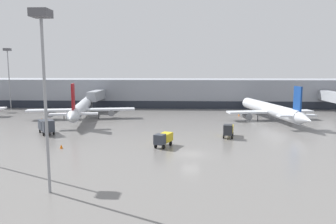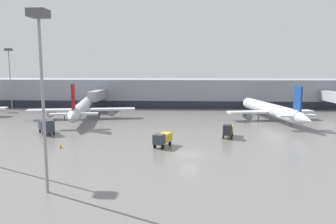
{
  "view_description": "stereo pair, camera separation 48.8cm",
  "coord_description": "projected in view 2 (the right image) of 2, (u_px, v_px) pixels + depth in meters",
  "views": [
    {
      "loc": [
        -1.24,
        -48.09,
        13.04
      ],
      "look_at": [
        -4.48,
        24.53,
        3.0
      ],
      "focal_mm": 35.0,
      "sensor_mm": 36.0,
      "label": 1
    },
    {
      "loc": [
        -0.75,
        -48.07,
        13.04
      ],
      "look_at": [
        -4.48,
        24.53,
        3.0
      ],
      "focal_mm": 35.0,
      "sensor_mm": 36.0,
      "label": 2
    }
  ],
  "objects": [
    {
      "name": "ground_plane",
      "position": [
        189.0,
        154.0,
        49.3
      ],
      "size": [
        320.0,
        320.0,
        0.0
      ],
      "primitive_type": "plane",
      "color": "slate"
    },
    {
      "name": "service_truck_0",
      "position": [
        46.0,
        125.0,
        64.21
      ],
      "size": [
        4.86,
        5.76,
        2.91
      ],
      "rotation": [
        0.0,
        0.0,
        5.32
      ],
      "color": "#2D333D",
      "rests_on": "ground_plane"
    },
    {
      "name": "parked_jet_0",
      "position": [
        82.0,
        108.0,
        82.54
      ],
      "size": [
        26.68,
        38.05,
        9.58
      ],
      "rotation": [
        0.0,
        0.0,
        1.75
      ],
      "color": "silver",
      "rests_on": "ground_plane"
    },
    {
      "name": "terminal_building",
      "position": [
        187.0,
        93.0,
        109.9
      ],
      "size": [
        160.0,
        28.11,
        9.0
      ],
      "color": "gray",
      "rests_on": "ground_plane"
    },
    {
      "name": "parked_jet_1",
      "position": [
        271.0,
        110.0,
        80.53
      ],
      "size": [
        21.65,
        36.51,
        9.06
      ],
      "rotation": [
        0.0,
        0.0,
        1.75
      ],
      "color": "silver",
      "rests_on": "ground_plane"
    },
    {
      "name": "traffic_cone_3",
      "position": [
        239.0,
        115.0,
        87.48
      ],
      "size": [
        0.49,
        0.49,
        0.68
      ],
      "color": "orange",
      "rests_on": "ground_plane"
    },
    {
      "name": "traffic_cone_1",
      "position": [
        42.0,
        119.0,
        79.43
      ],
      "size": [
        0.41,
        0.41,
        0.77
      ],
      "color": "orange",
      "rests_on": "ground_plane"
    },
    {
      "name": "service_truck_1",
      "position": [
        162.0,
        138.0,
        53.72
      ],
      "size": [
        3.1,
        4.59,
        2.3
      ],
      "rotation": [
        0.0,
        0.0,
        4.32
      ],
      "color": "gold",
      "rests_on": "ground_plane"
    },
    {
      "name": "apron_light_mast_1",
      "position": [
        40.0,
        50.0,
        32.32
      ],
      "size": [
        1.8,
        1.8,
        18.61
      ],
      "color": "gray",
      "rests_on": "ground_plane"
    },
    {
      "name": "traffic_cone_0",
      "position": [
        61.0,
        146.0,
        52.85
      ],
      "size": [
        0.51,
        0.51,
        0.66
      ],
      "color": "orange",
      "rests_on": "ground_plane"
    },
    {
      "name": "service_truck_2",
      "position": [
        228.0,
        130.0,
        60.99
      ],
      "size": [
        2.52,
        4.98,
        2.58
      ],
      "rotation": [
        0.0,
        0.0,
        4.51
      ],
      "color": "gold",
      "rests_on": "ground_plane"
    },
    {
      "name": "apron_light_mast_0",
      "position": [
        9.0,
        61.0,
        100.68
      ],
      "size": [
        1.8,
        1.8,
        18.69
      ],
      "color": "gray",
      "rests_on": "ground_plane"
    }
  ]
}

